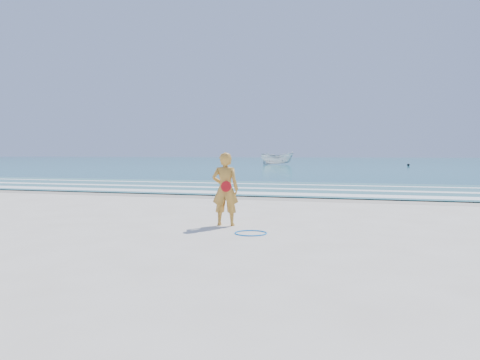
# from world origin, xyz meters

# --- Properties ---
(ground) EXTENTS (400.00, 400.00, 0.00)m
(ground) POSITION_xyz_m (0.00, 0.00, 0.00)
(ground) COLOR silver
(ground) RESTS_ON ground
(wet_sand) EXTENTS (400.00, 2.40, 0.00)m
(wet_sand) POSITION_xyz_m (0.00, 9.00, 0.00)
(wet_sand) COLOR #B2A893
(wet_sand) RESTS_ON ground
(ocean) EXTENTS (400.00, 190.00, 0.04)m
(ocean) POSITION_xyz_m (0.00, 105.00, 0.02)
(ocean) COLOR #19727F
(ocean) RESTS_ON ground
(shallow) EXTENTS (400.00, 10.00, 0.01)m
(shallow) POSITION_xyz_m (0.00, 14.00, 0.04)
(shallow) COLOR #59B7AD
(shallow) RESTS_ON ocean
(foam_near) EXTENTS (400.00, 1.40, 0.01)m
(foam_near) POSITION_xyz_m (0.00, 10.30, 0.05)
(foam_near) COLOR white
(foam_near) RESTS_ON shallow
(foam_mid) EXTENTS (400.00, 0.90, 0.01)m
(foam_mid) POSITION_xyz_m (0.00, 13.20, 0.05)
(foam_mid) COLOR white
(foam_mid) RESTS_ON shallow
(foam_far) EXTENTS (400.00, 0.60, 0.01)m
(foam_far) POSITION_xyz_m (0.00, 16.50, 0.05)
(foam_far) COLOR white
(foam_far) RESTS_ON shallow
(hoop) EXTENTS (0.97, 0.97, 0.03)m
(hoop) POSITION_xyz_m (2.04, 0.38, 0.01)
(hoop) COLOR #0D8EFA
(hoop) RESTS_ON ground
(boat) EXTENTS (5.47, 3.06, 2.00)m
(boat) POSITION_xyz_m (-10.56, 63.58, 1.04)
(boat) COLOR silver
(boat) RESTS_ON ocean
(buoy) EXTENTS (0.37, 0.37, 0.37)m
(buoy) POSITION_xyz_m (8.99, 59.74, 0.23)
(buoy) COLOR black
(buoy) RESTS_ON ocean
(woman) EXTENTS (0.73, 0.53, 1.84)m
(woman) POSITION_xyz_m (1.11, 1.36, 0.92)
(woman) COLOR #C9892F
(woman) RESTS_ON ground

